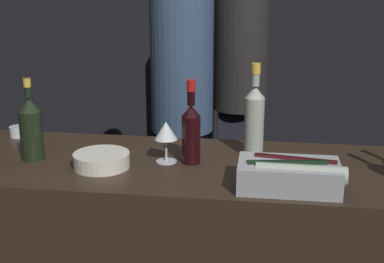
# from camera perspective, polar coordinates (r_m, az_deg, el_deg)

# --- Properties ---
(wall_back_chalkboard) EXTENTS (6.40, 0.06, 2.80)m
(wall_back_chalkboard) POSITION_cam_1_polar(r_m,az_deg,el_deg) (4.37, 4.54, 12.78)
(wall_back_chalkboard) COLOR black
(wall_back_chalkboard) RESTS_ON ground_plane
(ice_bin_with_bottles) EXTENTS (0.36, 0.20, 0.10)m
(ice_bin_with_bottles) POSITION_cam_1_polar(r_m,az_deg,el_deg) (1.86, 10.48, -4.43)
(ice_bin_with_bottles) COLOR #9EA0A5
(ice_bin_with_bottles) RESTS_ON bar_counter
(bowl_white) EXTENTS (0.21, 0.21, 0.06)m
(bowl_white) POSITION_cam_1_polar(r_m,az_deg,el_deg) (2.07, -9.63, -2.98)
(bowl_white) COLOR silver
(bowl_white) RESTS_ON bar_counter
(wine_glass) EXTENTS (0.09, 0.09, 0.16)m
(wine_glass) POSITION_cam_1_polar(r_m,az_deg,el_deg) (2.07, -2.80, -0.05)
(wine_glass) COLOR silver
(wine_glass) RESTS_ON bar_counter
(candle_votive) EXTENTS (0.08, 0.08, 0.05)m
(candle_votive) POSITION_cam_1_polar(r_m,az_deg,el_deg) (2.55, -18.07, 0.01)
(candle_votive) COLOR silver
(candle_votive) RESTS_ON bar_counter
(red_wine_bottle_tall) EXTENTS (0.07, 0.07, 0.33)m
(red_wine_bottle_tall) POSITION_cam_1_polar(r_m,az_deg,el_deg) (2.05, -0.13, 0.16)
(red_wine_bottle_tall) COLOR black
(red_wine_bottle_tall) RESTS_ON bar_counter
(rose_wine_bottle) EXTENTS (0.08, 0.08, 0.38)m
(rose_wine_bottle) POSITION_cam_1_polar(r_m,az_deg,el_deg) (2.15, 6.67, 1.47)
(rose_wine_bottle) COLOR #9EA899
(rose_wine_bottle) RESTS_ON bar_counter
(champagne_bottle) EXTENTS (0.09, 0.09, 0.33)m
(champagne_bottle) POSITION_cam_1_polar(r_m,az_deg,el_deg) (2.19, -16.80, 0.44)
(champagne_bottle) COLOR black
(champagne_bottle) RESTS_ON bar_counter
(person_in_hoodie) EXTENTS (0.36, 0.36, 1.77)m
(person_in_hoodie) POSITION_cam_1_polar(r_m,az_deg,el_deg) (3.55, 5.17, 5.23)
(person_in_hoodie) COLOR black
(person_in_hoodie) RESTS_ON ground_plane
(person_blond_tee) EXTENTS (0.36, 0.36, 1.65)m
(person_blond_tee) POSITION_cam_1_polar(r_m,az_deg,el_deg) (4.00, 0.26, 5.45)
(person_blond_tee) COLOR black
(person_blond_tee) RESTS_ON ground_plane
(person_grey_polo) EXTENTS (0.34, 0.34, 1.81)m
(person_grey_polo) POSITION_cam_1_polar(r_m,az_deg,el_deg) (2.96, -1.06, 3.57)
(person_grey_polo) COLOR black
(person_grey_polo) RESTS_ON ground_plane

